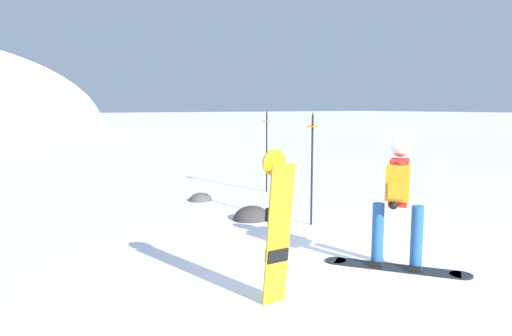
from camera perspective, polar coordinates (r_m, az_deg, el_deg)
name	(u,v)px	position (r m, az deg, el deg)	size (l,w,h in m)	color
ground_plane	(353,265)	(6.54, 11.51, -11.33)	(300.00, 300.00, 0.00)	white
snowboarder_main	(398,199)	(6.29, 16.61, -3.60)	(1.21, 1.54, 1.71)	black
spare_snowboard	(278,227)	(4.99, 2.59, -7.06)	(0.28, 0.21, 1.65)	orange
piste_marker_near	(267,146)	(11.59, 1.28, 2.69)	(0.20, 0.20, 1.99)	black
piste_marker_far	(312,161)	(8.37, 6.71, 0.84)	(0.20, 0.20, 1.99)	black
rock_dark	(200,201)	(10.68, -6.65, -3.90)	(0.51, 0.43, 0.36)	#4C4742
rock_mid	(252,219)	(8.91, -0.51, -6.13)	(0.72, 0.61, 0.50)	#383333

